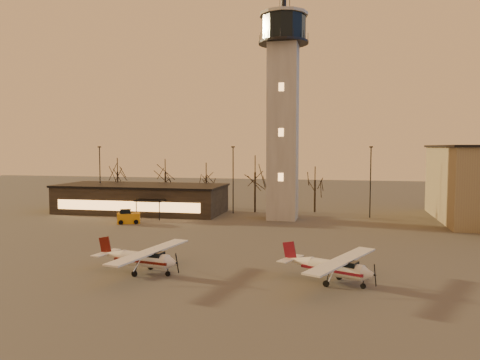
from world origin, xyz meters
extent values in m
plane|color=#44423F|center=(0.00, 0.00, 0.00)|extent=(220.00, 220.00, 0.00)
cube|color=gray|center=(0.00, 30.00, 12.00)|extent=(4.00, 4.00, 24.00)
cylinder|color=black|center=(0.00, 30.00, 24.15)|extent=(6.80, 6.80, 0.30)
cylinder|color=black|center=(0.00, 30.00, 26.00)|extent=(6.00, 6.00, 3.40)
cylinder|color=gray|center=(0.00, 30.00, 27.90)|extent=(6.60, 6.60, 0.40)
cylinder|color=black|center=(0.00, 30.00, 29.30)|extent=(0.70, 0.70, 2.40)
cube|color=black|center=(-22.00, 32.00, 2.00)|extent=(25.00, 10.00, 4.00)
cube|color=black|center=(-22.00, 32.00, 4.15)|extent=(25.40, 10.40, 0.30)
cube|color=#E89C51|center=(-22.00, 26.98, 1.60)|extent=(22.00, 0.08, 1.40)
cube|color=black|center=(-18.00, 26.00, 2.60)|extent=(4.00, 2.00, 0.20)
cylinder|color=black|center=(-30.00, 34.00, 5.00)|extent=(0.16, 0.16, 10.00)
cube|color=black|center=(-30.00, 34.00, 10.05)|extent=(0.50, 0.25, 0.18)
cylinder|color=black|center=(-8.00, 34.00, 5.00)|extent=(0.16, 0.16, 10.00)
cube|color=black|center=(-8.00, 34.00, 10.05)|extent=(0.50, 0.25, 0.18)
cylinder|color=black|center=(12.00, 34.00, 5.00)|extent=(0.16, 0.16, 10.00)
cube|color=black|center=(12.00, 34.00, 10.05)|extent=(0.50, 0.25, 0.18)
cylinder|color=black|center=(-30.00, 40.00, 2.87)|extent=(0.28, 0.28, 5.74)
cylinder|color=black|center=(-14.00, 40.00, 2.62)|extent=(0.28, 0.28, 5.25)
cylinder|color=black|center=(-5.00, 36.00, 3.08)|extent=(0.28, 0.28, 6.16)
cylinder|color=black|center=(4.00, 38.00, 2.48)|extent=(0.28, 0.28, 4.97)
cylinder|color=black|center=(-22.00, 42.00, 2.80)|extent=(0.28, 0.28, 5.60)
cylinder|color=silver|center=(7.75, 0.02, 1.12)|extent=(4.25, 2.73, 1.17)
cone|color=silver|center=(9.97, -0.95, 1.12)|extent=(1.19, 1.34, 1.11)
cone|color=silver|center=(4.96, 1.25, 1.26)|extent=(2.37, 1.77, 0.99)
cube|color=black|center=(8.57, -0.34, 1.52)|extent=(1.61, 1.40, 0.63)
cube|color=#5E0D1B|center=(7.59, 0.09, 1.08)|extent=(4.92, 3.05, 0.20)
cube|color=silver|center=(8.16, -0.16, 1.82)|extent=(5.21, 9.57, 0.13)
cube|color=silver|center=(4.22, 1.58, 1.35)|extent=(1.93, 3.03, 0.07)
cube|color=#5E0D1B|center=(4.14, 1.61, 1.97)|extent=(1.17, 0.57, 1.52)
cylinder|color=silver|center=(-7.10, -0.34, 1.12)|extent=(4.25, 1.88, 1.16)
cone|color=silver|center=(-4.73, -0.77, 1.12)|extent=(0.99, 1.23, 1.11)
cone|color=silver|center=(-10.08, 0.21, 1.25)|extent=(2.28, 1.35, 0.98)
cube|color=black|center=(-6.22, -0.50, 1.52)|extent=(1.49, 1.16, 0.62)
cube|color=#4F0F0B|center=(-7.28, -0.30, 1.07)|extent=(4.96, 2.05, 0.20)
cube|color=silver|center=(-6.66, -0.42, 1.81)|extent=(3.09, 9.90, 0.12)
cube|color=silver|center=(-10.87, 0.36, 1.34)|extent=(1.32, 3.04, 0.07)
cube|color=#4F0F0B|center=(-10.96, 0.37, 1.96)|extent=(1.23, 0.29, 1.51)
cube|color=orange|center=(-19.30, 21.99, 0.68)|extent=(3.27, 2.56, 1.35)
cube|color=black|center=(-19.66, 21.84, 1.45)|extent=(1.78, 1.78, 0.77)
camera|label=1|loc=(8.06, -34.41, 10.05)|focal=35.00mm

